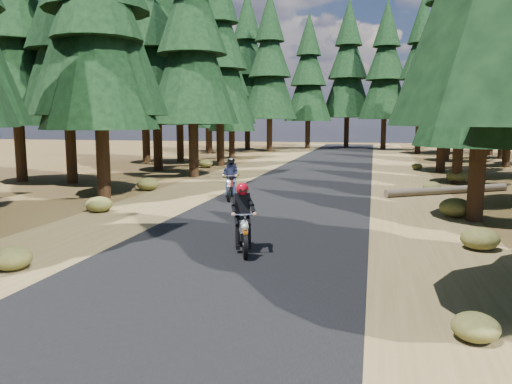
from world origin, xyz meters
TOP-DOWN VIEW (x-y plane):
  - ground at (0.00, 0.00)m, footprint 120.00×120.00m
  - road at (0.00, 5.00)m, footprint 6.00×100.00m
  - shoulder_l at (-4.60, 5.00)m, footprint 3.20×100.00m
  - shoulder_r at (4.60, 5.00)m, footprint 3.20×100.00m
  - pine_forest at (-0.02, 21.05)m, footprint 34.59×55.08m
  - log_near at (6.09, 10.27)m, footprint 5.22×3.59m
  - understory_shrubs at (1.03, 7.63)m, footprint 15.58×29.52m
  - rider_lead at (0.19, -0.61)m, footprint 1.08×1.85m
  - rider_follow at (-2.24, 6.80)m, footprint 0.82×1.87m

SIDE VIEW (x-z plane):
  - ground at x=0.00m, z-range 0.00..0.00m
  - shoulder_l at x=-4.60m, z-range 0.00..0.01m
  - shoulder_r at x=4.60m, z-range 0.00..0.01m
  - road at x=0.00m, z-range 0.00..0.01m
  - log_near at x=6.09m, z-range 0.00..0.32m
  - understory_shrubs at x=1.03m, z-range -0.06..0.60m
  - rider_lead at x=0.19m, z-range -0.26..1.32m
  - rider_follow at x=-2.24m, z-range -0.26..1.35m
  - pine_forest at x=-0.02m, z-range -0.27..16.05m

